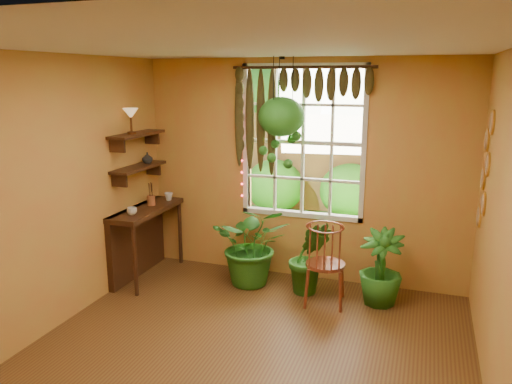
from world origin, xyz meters
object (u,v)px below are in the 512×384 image
Objects in this scene: counter_ledge at (140,234)px; potted_plant_left at (253,244)px; windsor_chair at (325,275)px; hanging_basket at (281,122)px; potted_plant_mid at (310,257)px.

potted_plant_left is (1.43, 0.21, -0.05)m from counter_ledge.
windsor_chair is at bearing -1.43° from counter_ledge.
potted_plant_mid is at bearing -29.23° from hanging_basket.
potted_plant_left reaches higher than counter_ledge.
hanging_basket is (1.71, 0.41, 1.41)m from counter_ledge.
counter_ledge is at bearing -166.55° from hanging_basket.
hanging_basket reaches higher than potted_plant_mid.
potted_plant_left is (-0.94, 0.27, 0.17)m from windsor_chair.
hanging_basket is (-0.66, 0.47, 1.62)m from windsor_chair.
counter_ledge is 1.44m from potted_plant_left.
windsor_chair reaches higher than counter_ledge.
windsor_chair is 1.15× the size of potted_plant_left.
windsor_chair is 0.91× the size of hanging_basket.
hanging_basket reaches higher than counter_ledge.
potted_plant_left is 1.14× the size of potted_plant_mid.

